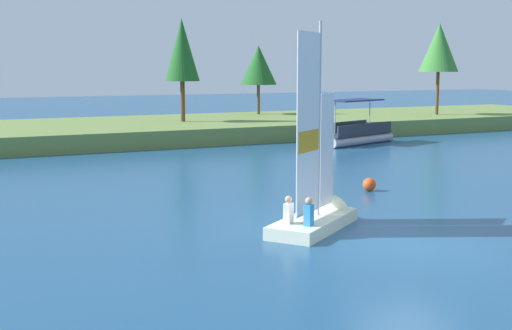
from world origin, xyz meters
The scene contains 8 objects.
ground_plane centered at (0.00, 0.00, 0.00)m, with size 200.00×200.00×0.00m, color navy.
shore_bank centered at (0.00, 30.13, 0.53)m, with size 80.00×13.32×1.06m, color olive.
shoreline_tree_left centered at (4.59, 29.62, 5.84)m, with size 2.34×2.34×6.90m.
shoreline_tree_midleft centered at (12.51, 33.99, 4.88)m, with size 2.87×2.87×5.35m.
shoreline_tree_centre centered at (24.80, 27.40, 6.22)m, with size 3.03×3.03×7.04m.
sailboat centered at (-0.83, 2.99, 0.48)m, with size 4.13×3.47×6.45m.
pontoon_boat centered at (12.59, 21.05, 0.65)m, with size 6.29×3.90×2.74m.
channel_buoy centered at (3.79, 7.03, 0.25)m, with size 0.51×0.51×0.51m, color #E54C19.
Camera 1 is at (-11.48, -14.05, 4.67)m, focal length 47.80 mm.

